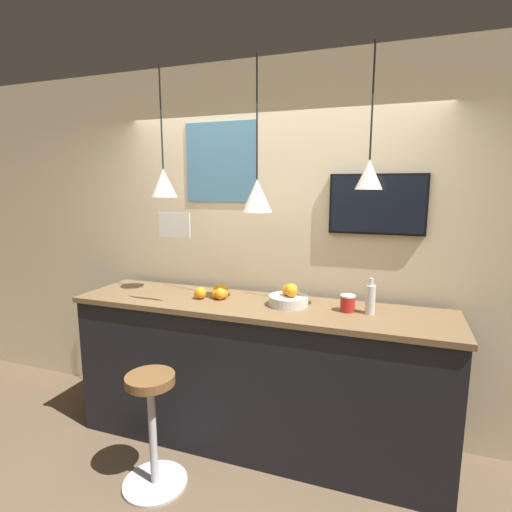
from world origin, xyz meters
The scene contains 13 objects.
back_wall centered at (0.00, 1.17, 1.45)m, with size 8.00×0.06×2.90m.
service_counter centered at (0.00, 0.74, 0.55)m, with size 2.75×0.64×1.11m.
bar_stool centered at (-0.48, 0.10, 0.46)m, with size 0.42×0.42×0.77m.
fruit_bowl centered at (0.23, 0.79, 1.16)m, with size 0.28×0.28×0.16m.
orange_pile centered at (-0.34, 0.78, 1.15)m, with size 0.25×0.25×0.09m.
juice_bottle centered at (0.79, 0.78, 1.21)m, with size 0.07×0.07×0.24m.
spread_jar centered at (0.64, 0.78, 1.16)m, with size 0.10×0.10×0.11m.
pendant_lamp_left centered at (-0.75, 0.76, 1.97)m, with size 0.20×0.20×0.94m.
pendant_lamp_middle centered at (0.00, 0.76, 1.88)m, with size 0.21×0.21×1.04m.
pendant_lamp_right centered at (0.75, 0.76, 2.02)m, with size 0.17×0.17×0.88m.
mounted_tv centered at (0.79, 1.12, 1.81)m, with size 0.68×0.04×0.43m.
hanging_menu_board centered at (-0.51, 0.50, 1.68)m, with size 0.24×0.01×0.17m.
wall_poster centered at (-0.44, 1.14, 2.13)m, with size 0.62×0.01×0.63m.
Camera 1 is at (0.94, -1.88, 1.94)m, focal length 28.00 mm.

